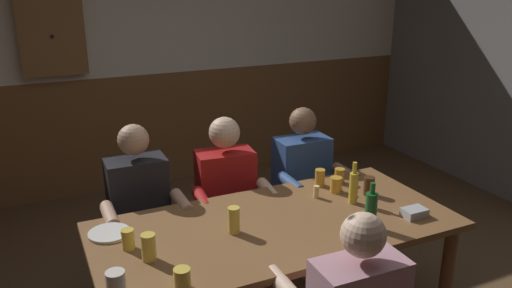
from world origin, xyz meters
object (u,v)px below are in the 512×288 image
(condiment_caddy, at_px, (414,213))
(pint_glass_2, at_px, (369,186))
(dining_table, at_px, (276,237))
(wall_dart_cabinet, at_px, (52,36))
(pint_glass_3, at_px, (116,288))
(pint_glass_7, at_px, (182,279))
(person_1, at_px, (229,193))
(pint_glass_5, at_px, (149,247))
(pint_glass_4, at_px, (234,220))
(bottle_0, at_px, (371,209))
(plate_0, at_px, (109,233))
(person_0, at_px, (141,209))
(pint_glass_1, at_px, (340,176))
(bottle_1, at_px, (354,187))
(pint_glass_0, at_px, (320,178))
(pint_glass_6, at_px, (128,239))
(pint_glass_8, at_px, (336,185))
(person_2, at_px, (306,179))

(condiment_caddy, relative_size, pint_glass_2, 1.16)
(dining_table, distance_m, wall_dart_cabinet, 2.91)
(pint_glass_3, height_order, pint_glass_7, pint_glass_3)
(person_1, xyz_separation_m, pint_glass_5, (-0.74, -0.79, 0.17))
(condiment_caddy, height_order, pint_glass_4, pint_glass_4)
(bottle_0, xyz_separation_m, pint_glass_5, (-1.20, 0.19, -0.04))
(plate_0, height_order, pint_glass_5, pint_glass_5)
(person_0, xyz_separation_m, pint_glass_1, (1.27, -0.37, 0.15))
(bottle_1, bearing_deg, pint_glass_0, 97.22)
(pint_glass_2, xyz_separation_m, pint_glass_6, (-1.54, -0.02, -0.01))
(person_0, distance_m, person_1, 0.61)
(pint_glass_0, relative_size, pint_glass_6, 1.06)
(bottle_0, distance_m, pint_glass_1, 0.65)
(pint_glass_5, bearing_deg, pint_glass_4, 9.38)
(bottle_1, bearing_deg, pint_glass_6, 178.53)
(pint_glass_0, bearing_deg, pint_glass_7, -147.91)
(bottle_1, height_order, pint_glass_8, bottle_1)
(dining_table, distance_m, pint_glass_7, 0.79)
(pint_glass_5, relative_size, pint_glass_6, 1.30)
(bottle_0, height_order, pint_glass_0, bottle_0)
(pint_glass_5, bearing_deg, pint_glass_6, 114.74)
(dining_table, xyz_separation_m, bottle_0, (0.45, -0.27, 0.20))
(person_1, bearing_deg, bottle_1, 135.96)
(condiment_caddy, bearing_deg, pint_glass_8, 113.94)
(pint_glass_3, xyz_separation_m, pint_glass_5, (0.21, 0.29, -0.01))
(pint_glass_2, distance_m, pint_glass_3, 1.74)
(person_0, distance_m, condiment_caddy, 1.70)
(person_1, xyz_separation_m, pint_glass_8, (0.56, -0.49, 0.15))
(pint_glass_6, bearing_deg, pint_glass_7, -72.24)
(pint_glass_6, bearing_deg, pint_glass_4, -7.45)
(plate_0, xyz_separation_m, pint_glass_3, (-0.07, -0.64, 0.07))
(pint_glass_0, xyz_separation_m, pint_glass_5, (-1.26, -0.44, 0.01))
(pint_glass_6, bearing_deg, dining_table, -4.93)
(person_2, bearing_deg, pint_glass_0, 74.33)
(pint_glass_0, distance_m, pint_glass_2, 0.33)
(pint_glass_2, height_order, pint_glass_8, pint_glass_2)
(pint_glass_1, relative_size, pint_glass_6, 0.94)
(bottle_1, relative_size, wall_dart_cabinet, 0.38)
(plate_0, relative_size, wall_dart_cabinet, 0.32)
(pint_glass_2, bearing_deg, plate_0, 173.88)
(bottle_1, bearing_deg, plate_0, 170.86)
(condiment_caddy, xyz_separation_m, pint_glass_5, (-1.52, 0.19, 0.05))
(person_1, xyz_separation_m, pint_glass_1, (0.66, -0.37, 0.15))
(person_2, bearing_deg, person_0, 1.10)
(condiment_caddy, relative_size, bottle_1, 0.52)
(dining_table, xyz_separation_m, pint_glass_7, (-0.67, -0.39, 0.14))
(dining_table, distance_m, condiment_caddy, 0.82)
(pint_glass_3, relative_size, pint_glass_8, 1.54)
(pint_glass_0, bearing_deg, person_0, 162.45)
(pint_glass_1, distance_m, pint_glass_8, 0.16)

